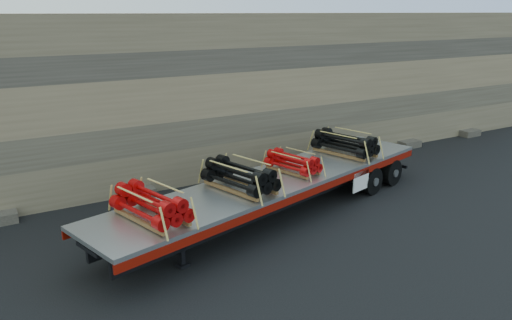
{
  "coord_description": "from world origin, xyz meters",
  "views": [
    {
      "loc": [
        -8.4,
        -13.58,
        7.08
      ],
      "look_at": [
        0.65,
        1.79,
        1.74
      ],
      "focal_mm": 35.0,
      "sensor_mm": 36.0,
      "label": 1
    }
  ],
  "objects_px": {
    "bundle_front": "(151,205)",
    "bundle_midfront": "(240,177)",
    "trailer": "(276,197)",
    "bundle_rear": "(345,144)",
    "bundle_midrear": "(293,163)"
  },
  "relations": [
    {
      "from": "bundle_midrear",
      "to": "bundle_rear",
      "type": "distance_m",
      "value": 3.25
    },
    {
      "from": "bundle_front",
      "to": "bundle_midrear",
      "type": "relative_size",
      "value": 1.23
    },
    {
      "from": "trailer",
      "to": "bundle_front",
      "type": "bearing_deg",
      "value": -180.0
    },
    {
      "from": "trailer",
      "to": "bundle_front",
      "type": "xyz_separation_m",
      "value": [
        -5.03,
        -1.34,
        1.15
      ]
    },
    {
      "from": "trailer",
      "to": "bundle_midfront",
      "type": "height_order",
      "value": "bundle_midfront"
    },
    {
      "from": "bundle_front",
      "to": "trailer",
      "type": "bearing_deg",
      "value": 0.0
    },
    {
      "from": "bundle_front",
      "to": "bundle_midfront",
      "type": "distance_m",
      "value": 3.44
    },
    {
      "from": "bundle_midrear",
      "to": "bundle_rear",
      "type": "xyz_separation_m",
      "value": [
        3.14,
        0.84,
        0.1
      ]
    },
    {
      "from": "bundle_front",
      "to": "bundle_midfront",
      "type": "xyz_separation_m",
      "value": [
        3.33,
        0.89,
        0.02
      ]
    },
    {
      "from": "bundle_front",
      "to": "bundle_midfront",
      "type": "relative_size",
      "value": 0.97
    },
    {
      "from": "bundle_midfront",
      "to": "bundle_rear",
      "type": "height_order",
      "value": "bundle_midfront"
    },
    {
      "from": "bundle_midfront",
      "to": "bundle_midrear",
      "type": "distance_m",
      "value": 2.65
    },
    {
      "from": "trailer",
      "to": "bundle_rear",
      "type": "bearing_deg",
      "value": 0.0
    },
    {
      "from": "bundle_midrear",
      "to": "bundle_midfront",
      "type": "bearing_deg",
      "value": 180.0
    },
    {
      "from": "bundle_midfront",
      "to": "bundle_midrear",
      "type": "relative_size",
      "value": 1.28
    }
  ]
}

